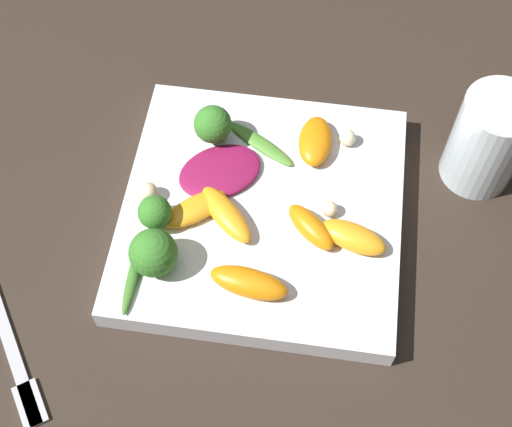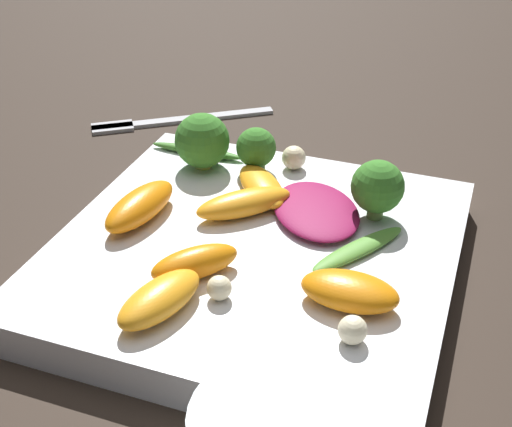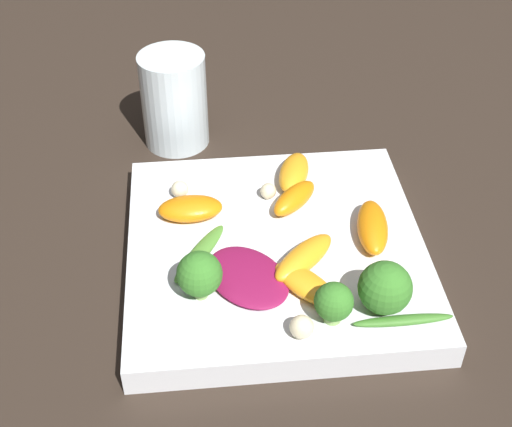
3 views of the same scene
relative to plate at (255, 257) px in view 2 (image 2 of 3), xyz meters
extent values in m
plane|color=#2D231C|center=(0.00, 0.00, -0.01)|extent=(2.40, 2.40, 0.00)
cube|color=white|center=(0.00, 0.00, 0.00)|extent=(0.26, 0.26, 0.03)
cube|color=#B2B2B7|center=(0.21, 0.15, -0.01)|extent=(0.11, 0.15, 0.01)
cube|color=#B2B2B7|center=(0.17, 0.21, -0.01)|extent=(0.04, 0.04, 0.01)
ellipsoid|color=maroon|center=(0.05, -0.03, 0.02)|extent=(0.10, 0.09, 0.01)
ellipsoid|color=orange|center=(-0.05, 0.02, 0.02)|extent=(0.06, 0.06, 0.02)
ellipsoid|color=orange|center=(0.03, 0.02, 0.02)|extent=(0.07, 0.07, 0.02)
ellipsoid|color=orange|center=(0.00, 0.09, 0.02)|extent=(0.07, 0.04, 0.02)
ellipsoid|color=orange|center=(-0.09, 0.03, 0.02)|extent=(0.07, 0.04, 0.02)
ellipsoid|color=orange|center=(0.06, 0.02, 0.02)|extent=(0.07, 0.06, 0.01)
ellipsoid|color=orange|center=(-0.04, -0.07, 0.02)|extent=(0.03, 0.06, 0.02)
cylinder|color=#84AD5B|center=(0.06, -0.07, 0.02)|extent=(0.01, 0.01, 0.01)
sphere|color=#387A28|center=(0.06, -0.07, 0.04)|extent=(0.04, 0.04, 0.04)
cylinder|color=#84AD5B|center=(0.09, 0.03, 0.02)|extent=(0.01, 0.01, 0.01)
sphere|color=#387A28|center=(0.09, 0.03, 0.03)|extent=(0.03, 0.03, 0.03)
cylinder|color=#84AD5B|center=(0.09, 0.08, 0.02)|extent=(0.01, 0.01, 0.01)
sphere|color=#387A28|center=(0.09, 0.08, 0.04)|extent=(0.04, 0.04, 0.04)
ellipsoid|color=#518E33|center=(0.01, -0.07, 0.02)|extent=(0.08, 0.06, 0.01)
ellipsoid|color=#3D7528|center=(0.10, 0.09, 0.02)|extent=(0.01, 0.08, 0.01)
sphere|color=beige|center=(-0.07, -0.08, 0.02)|extent=(0.02, 0.02, 0.02)
sphere|color=beige|center=(-0.06, 0.00, 0.02)|extent=(0.02, 0.02, 0.02)
sphere|color=beige|center=(0.11, 0.01, 0.02)|extent=(0.02, 0.02, 0.02)
camera|label=1|loc=(-0.04, 0.34, 0.59)|focal=50.00mm
camera|label=2|loc=(-0.37, -0.13, 0.28)|focal=50.00mm
camera|label=3|loc=(0.46, -0.06, 0.44)|focal=50.00mm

